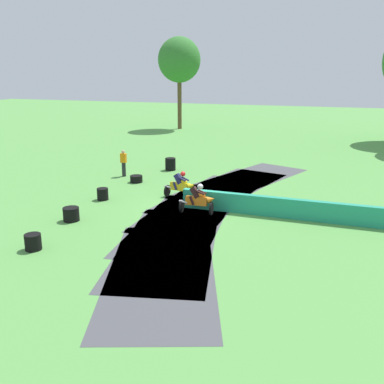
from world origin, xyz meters
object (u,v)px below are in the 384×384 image
at_px(motorcycle_lead_yellow, 181,185).
at_px(tire_stack_extra_a, 33,242).
at_px(tire_stack_mid_b, 103,194).
at_px(tire_stack_far, 71,214).
at_px(motorcycle_chase_orange, 198,199).
at_px(tire_stack_near, 170,164).
at_px(track_marshal, 124,163).
at_px(tire_stack_mid_a, 136,179).

bearing_deg(motorcycle_lead_yellow, tire_stack_extra_a, -110.09).
height_order(tire_stack_mid_b, tire_stack_extra_a, same).
bearing_deg(motorcycle_lead_yellow, tire_stack_far, -125.16).
relative_size(motorcycle_chase_orange, tire_stack_far, 2.41).
bearing_deg(motorcycle_lead_yellow, tire_stack_near, 115.62).
height_order(motorcycle_chase_orange, tire_stack_far, motorcycle_chase_orange).
distance_m(motorcycle_lead_yellow, motorcycle_chase_orange, 2.63).
xyz_separation_m(tire_stack_near, track_marshal, (-2.12, -2.45, 0.42)).
distance_m(tire_stack_far, tire_stack_extra_a, 3.24).
relative_size(tire_stack_mid_a, tire_stack_mid_b, 1.19).
bearing_deg(tire_stack_near, tire_stack_mid_a, -102.21).
bearing_deg(tire_stack_far, tire_stack_mid_b, 94.65).
bearing_deg(tire_stack_far, motorcycle_lead_yellow, 54.84).
xyz_separation_m(motorcycle_chase_orange, tire_stack_mid_a, (-5.12, 4.31, -0.46)).
relative_size(tire_stack_near, tire_stack_mid_b, 1.33).
distance_m(tire_stack_mid_b, tire_stack_extra_a, 6.50).
bearing_deg(tire_stack_far, tire_stack_mid_a, 91.27).
height_order(tire_stack_mid_b, track_marshal, track_marshal).
bearing_deg(motorcycle_lead_yellow, track_marshal, 145.81).
distance_m(tire_stack_mid_a, track_marshal, 1.86).
distance_m(tire_stack_mid_a, tire_stack_far, 7.01).
distance_m(tire_stack_near, tire_stack_extra_a, 13.79).
height_order(motorcycle_lead_yellow, motorcycle_chase_orange, motorcycle_chase_orange).
bearing_deg(tire_stack_mid_a, tire_stack_extra_a, -86.58).
bearing_deg(tire_stack_extra_a, track_marshal, 99.81).
bearing_deg(track_marshal, tire_stack_far, -79.52).
height_order(tire_stack_near, tire_stack_mid_b, tire_stack_near).
relative_size(motorcycle_chase_orange, track_marshal, 1.03).
relative_size(tire_stack_mid_b, track_marshal, 0.37).
xyz_separation_m(motorcycle_lead_yellow, tire_stack_mid_a, (-3.54, 2.20, -0.46)).
height_order(motorcycle_lead_yellow, tire_stack_mid_b, motorcycle_lead_yellow).
height_order(motorcycle_lead_yellow, tire_stack_extra_a, motorcycle_lead_yellow).
xyz_separation_m(motorcycle_chase_orange, tire_stack_extra_a, (-4.51, -5.90, -0.36)).
relative_size(tire_stack_far, track_marshal, 0.43).
height_order(motorcycle_chase_orange, tire_stack_mid_b, motorcycle_chase_orange).
bearing_deg(tire_stack_near, track_marshal, -130.87).
relative_size(tire_stack_near, tire_stack_mid_a, 1.12).
relative_size(tire_stack_mid_b, tire_stack_extra_a, 0.99).
relative_size(motorcycle_lead_yellow, tire_stack_mid_b, 2.85).
xyz_separation_m(tire_stack_mid_a, tire_stack_far, (0.16, -7.01, 0.10)).
relative_size(tire_stack_mid_a, tire_stack_extra_a, 1.19).
bearing_deg(tire_stack_near, tire_stack_mid_b, -96.86).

